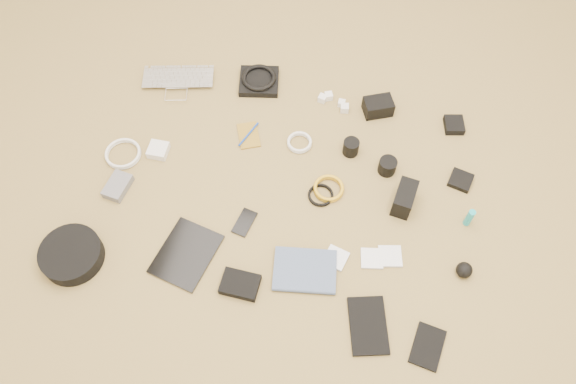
% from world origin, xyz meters
% --- Properties ---
extents(laptop, '(0.34, 0.27, 0.02)m').
position_xyz_m(laptop, '(-0.54, 0.39, 0.01)').
color(laptop, silver).
rests_on(laptop, ground).
extents(headphone_pouch, '(0.19, 0.18, 0.03)m').
position_xyz_m(headphone_pouch, '(-0.21, 0.49, 0.01)').
color(headphone_pouch, black).
rests_on(headphone_pouch, ground).
extents(headphones, '(0.16, 0.16, 0.02)m').
position_xyz_m(headphones, '(-0.21, 0.49, 0.04)').
color(headphones, black).
rests_on(headphones, headphone_pouch).
extents(charger_a, '(0.04, 0.04, 0.03)m').
position_xyz_m(charger_a, '(0.06, 0.46, 0.01)').
color(charger_a, silver).
rests_on(charger_a, ground).
extents(charger_b, '(0.04, 0.04, 0.03)m').
position_xyz_m(charger_b, '(0.09, 0.48, 0.01)').
color(charger_b, silver).
rests_on(charger_b, ground).
extents(charger_c, '(0.03, 0.03, 0.03)m').
position_xyz_m(charger_c, '(0.14, 0.45, 0.01)').
color(charger_c, silver).
rests_on(charger_c, ground).
extents(charger_d, '(0.04, 0.04, 0.03)m').
position_xyz_m(charger_d, '(0.16, 0.43, 0.02)').
color(charger_d, silver).
rests_on(charger_d, ground).
extents(dslr_camera, '(0.14, 0.12, 0.07)m').
position_xyz_m(dslr_camera, '(0.29, 0.45, 0.03)').
color(dslr_camera, black).
rests_on(dslr_camera, ground).
extents(lens_pouch, '(0.09, 0.10, 0.03)m').
position_xyz_m(lens_pouch, '(0.60, 0.44, 0.01)').
color(lens_pouch, black).
rests_on(lens_pouch, ground).
extents(notebook_olive, '(0.12, 0.14, 0.01)m').
position_xyz_m(notebook_olive, '(-0.19, 0.22, 0.00)').
color(notebook_olive, olive).
rests_on(notebook_olive, ground).
extents(pen_blue, '(0.05, 0.13, 0.01)m').
position_xyz_m(pen_blue, '(-0.19, 0.22, 0.01)').
color(pen_blue, '#13389E').
rests_on(pen_blue, notebook_olive).
extents(cable_white_a, '(0.11, 0.11, 0.01)m').
position_xyz_m(cable_white_a, '(0.02, 0.22, 0.01)').
color(cable_white_a, silver).
rests_on(cable_white_a, ground).
extents(lens_a, '(0.06, 0.06, 0.07)m').
position_xyz_m(lens_a, '(0.22, 0.23, 0.03)').
color(lens_a, black).
rests_on(lens_a, ground).
extents(lens_b, '(0.07, 0.07, 0.06)m').
position_xyz_m(lens_b, '(0.37, 0.18, 0.03)').
color(lens_b, black).
rests_on(lens_b, ground).
extents(card_reader, '(0.10, 0.10, 0.02)m').
position_xyz_m(card_reader, '(0.65, 0.19, 0.01)').
color(card_reader, black).
rests_on(card_reader, ground).
extents(power_brick, '(0.07, 0.07, 0.03)m').
position_xyz_m(power_brick, '(-0.51, 0.06, 0.02)').
color(power_brick, silver).
rests_on(power_brick, ground).
extents(cable_white_b, '(0.17, 0.17, 0.01)m').
position_xyz_m(cable_white_b, '(-0.64, 0.02, 0.01)').
color(cable_white_b, silver).
rests_on(cable_white_b, ground).
extents(cable_black, '(0.10, 0.10, 0.01)m').
position_xyz_m(cable_black, '(0.14, 0.01, 0.00)').
color(cable_black, black).
rests_on(cable_black, ground).
extents(cable_yellow, '(0.14, 0.14, 0.01)m').
position_xyz_m(cable_yellow, '(0.17, 0.04, 0.01)').
color(cable_yellow, gold).
rests_on(cable_yellow, ground).
extents(flash, '(0.08, 0.13, 0.09)m').
position_xyz_m(flash, '(0.45, 0.04, 0.05)').
color(flash, black).
rests_on(flash, ground).
extents(lens_cleaner, '(0.03, 0.03, 0.09)m').
position_xyz_m(lens_cleaner, '(0.68, 0.02, 0.04)').
color(lens_cleaner, teal).
rests_on(lens_cleaner, ground).
extents(battery_charger, '(0.09, 0.12, 0.03)m').
position_xyz_m(battery_charger, '(-0.61, -0.12, 0.02)').
color(battery_charger, slate).
rests_on(battery_charger, ground).
extents(tablet, '(0.23, 0.27, 0.01)m').
position_xyz_m(tablet, '(-0.27, -0.33, 0.01)').
color(tablet, black).
rests_on(tablet, ground).
extents(phone, '(0.08, 0.12, 0.01)m').
position_xyz_m(phone, '(-0.10, -0.16, 0.00)').
color(phone, black).
rests_on(phone, ground).
extents(filter_case_left, '(0.09, 0.09, 0.01)m').
position_xyz_m(filter_case_left, '(0.24, -0.23, 0.01)').
color(filter_case_left, silver).
rests_on(filter_case_left, ground).
extents(filter_case_mid, '(0.09, 0.09, 0.01)m').
position_xyz_m(filter_case_mid, '(0.37, -0.20, 0.01)').
color(filter_case_mid, silver).
rests_on(filter_case_mid, ground).
extents(filter_case_right, '(0.10, 0.10, 0.01)m').
position_xyz_m(filter_case_right, '(0.43, -0.18, 0.01)').
color(filter_case_right, silver).
rests_on(filter_case_right, ground).
extents(air_blower, '(0.06, 0.06, 0.06)m').
position_xyz_m(air_blower, '(0.68, -0.18, 0.03)').
color(air_blower, black).
rests_on(air_blower, ground).
extents(headphone_case, '(0.22, 0.22, 0.06)m').
position_xyz_m(headphone_case, '(-0.65, -0.43, 0.03)').
color(headphone_case, black).
rests_on(headphone_case, ground).
extents(drive_case, '(0.13, 0.09, 0.03)m').
position_xyz_m(drive_case, '(-0.06, -0.40, 0.02)').
color(drive_case, black).
rests_on(drive_case, ground).
extents(paperback, '(0.24, 0.19, 0.02)m').
position_xyz_m(paperback, '(0.16, -0.38, 0.01)').
color(paperback, '#445574').
rests_on(paperback, ground).
extents(notebook_black_a, '(0.17, 0.22, 0.01)m').
position_xyz_m(notebook_black_a, '(0.39, -0.44, 0.01)').
color(notebook_black_a, black).
rests_on(notebook_black_a, ground).
extents(notebook_black_b, '(0.11, 0.15, 0.01)m').
position_xyz_m(notebook_black_b, '(0.59, -0.47, 0.01)').
color(notebook_black_b, black).
rests_on(notebook_black_b, ground).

